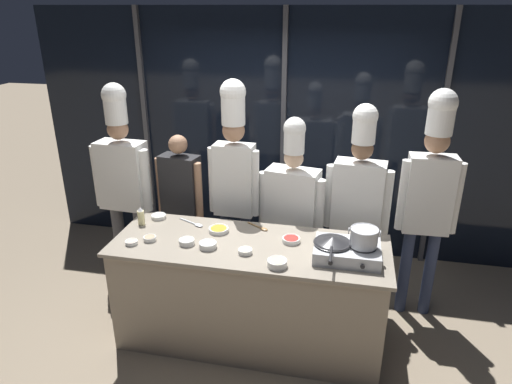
% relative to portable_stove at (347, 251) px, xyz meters
% --- Properties ---
extents(ground_plane, '(24.00, 24.00, 0.00)m').
position_rel_portable_stove_xyz_m(ground_plane, '(-0.77, 0.05, -0.98)').
color(ground_plane, '#7F705B').
extents(window_wall_back, '(5.70, 0.09, 2.70)m').
position_rel_portable_stove_xyz_m(window_wall_back, '(-0.77, 1.78, 0.37)').
color(window_wall_back, black).
rests_on(window_wall_back, ground_plane).
extents(demo_counter, '(2.22, 0.80, 0.93)m').
position_rel_portable_stove_xyz_m(demo_counter, '(-0.77, 0.05, -0.52)').
color(demo_counter, gray).
rests_on(demo_counter, ground_plane).
extents(portable_stove, '(0.49, 0.38, 0.12)m').
position_rel_portable_stove_xyz_m(portable_stove, '(0.00, 0.00, 0.00)').
color(portable_stove, '#B2B5BA').
rests_on(portable_stove, demo_counter).
extents(frying_pan, '(0.29, 0.50, 0.05)m').
position_rel_portable_stove_xyz_m(frying_pan, '(-0.11, -0.00, 0.08)').
color(frying_pan, '#232326').
rests_on(frying_pan, portable_stove).
extents(stock_pot, '(0.23, 0.21, 0.14)m').
position_rel_portable_stove_xyz_m(stock_pot, '(0.11, 0.00, 0.13)').
color(stock_pot, '#B7BABF').
rests_on(stock_pot, portable_stove).
extents(squeeze_bottle_oil, '(0.06, 0.06, 0.17)m').
position_rel_portable_stove_xyz_m(squeeze_bottle_oil, '(-1.76, 0.20, 0.02)').
color(squeeze_bottle_oil, beige).
rests_on(squeeze_bottle_oil, demo_counter).
extents(prep_bowl_mushrooms, '(0.11, 0.11, 0.04)m').
position_rel_portable_stove_xyz_m(prep_bowl_mushrooms, '(-1.57, -0.05, -0.03)').
color(prep_bowl_mushrooms, white).
rests_on(prep_bowl_mushrooms, demo_counter).
extents(prep_bowl_shrimp, '(0.10, 0.10, 0.03)m').
position_rel_portable_stove_xyz_m(prep_bowl_shrimp, '(-1.69, -0.14, -0.04)').
color(prep_bowl_shrimp, white).
rests_on(prep_bowl_shrimp, demo_counter).
extents(prep_bowl_ginger, '(0.15, 0.15, 0.06)m').
position_rel_portable_stove_xyz_m(prep_bowl_ginger, '(-0.49, -0.23, -0.02)').
color(prep_bowl_ginger, white).
rests_on(prep_bowl_ginger, demo_counter).
extents(prep_bowl_garlic, '(0.14, 0.14, 0.05)m').
position_rel_portable_stove_xyz_m(prep_bowl_garlic, '(-1.07, -0.07, -0.03)').
color(prep_bowl_garlic, white).
rests_on(prep_bowl_garlic, demo_counter).
extents(prep_bowl_carrots, '(0.17, 0.17, 0.04)m').
position_rel_portable_stove_xyz_m(prep_bowl_carrots, '(-1.07, 0.21, -0.03)').
color(prep_bowl_carrots, white).
rests_on(prep_bowl_carrots, demo_counter).
extents(prep_bowl_noodles, '(0.11, 0.11, 0.04)m').
position_rel_portable_stove_xyz_m(prep_bowl_noodles, '(-0.77, -0.10, -0.03)').
color(prep_bowl_noodles, white).
rests_on(prep_bowl_noodles, demo_counter).
extents(prep_bowl_rice, '(0.13, 0.13, 0.05)m').
position_rel_portable_stove_xyz_m(prep_bowl_rice, '(-1.25, -0.05, -0.03)').
color(prep_bowl_rice, white).
rests_on(prep_bowl_rice, demo_counter).
extents(prep_bowl_bean_sprouts, '(0.13, 0.13, 0.03)m').
position_rel_portable_stove_xyz_m(prep_bowl_bean_sprouts, '(-1.67, 0.35, -0.03)').
color(prep_bowl_bean_sprouts, white).
rests_on(prep_bowl_bean_sprouts, demo_counter).
extents(prep_bowl_bell_pepper, '(0.15, 0.15, 0.04)m').
position_rel_portable_stove_xyz_m(prep_bowl_bell_pepper, '(-0.44, 0.16, -0.03)').
color(prep_bowl_bell_pepper, white).
rests_on(prep_bowl_bell_pepper, demo_counter).
extents(serving_spoon_slotted, '(0.21, 0.15, 0.02)m').
position_rel_portable_stove_xyz_m(serving_spoon_slotted, '(-0.73, 0.34, -0.05)').
color(serving_spoon_slotted, olive).
rests_on(serving_spoon_slotted, demo_counter).
extents(serving_spoon_solid, '(0.26, 0.15, 0.02)m').
position_rel_portable_stove_xyz_m(serving_spoon_solid, '(-1.30, 0.29, -0.05)').
color(serving_spoon_solid, '#B2B5BA').
rests_on(serving_spoon_solid, demo_counter).
extents(chef_head, '(0.61, 0.26, 2.05)m').
position_rel_portable_stove_xyz_m(chef_head, '(-2.18, 0.73, 0.19)').
color(chef_head, '#4C4C51').
rests_on(chef_head, ground_plane).
extents(person_guest, '(0.49, 0.25, 1.57)m').
position_rel_portable_stove_xyz_m(person_guest, '(-1.62, 0.81, -0.02)').
color(person_guest, '#2D3856').
rests_on(person_guest, ground_plane).
extents(chef_sous, '(0.49, 0.23, 2.11)m').
position_rel_portable_stove_xyz_m(chef_sous, '(-1.07, 0.76, 0.31)').
color(chef_sous, '#2D3856').
rests_on(chef_sous, ground_plane).
extents(chef_line, '(0.62, 0.33, 1.81)m').
position_rel_portable_stove_xyz_m(chef_line, '(-0.52, 0.77, 0.02)').
color(chef_line, '#2D3856').
rests_on(chef_line, ground_plane).
extents(chef_pastry, '(0.58, 0.28, 1.94)m').
position_rel_portable_stove_xyz_m(chef_pastry, '(0.07, 0.79, 0.14)').
color(chef_pastry, '#4C4C51').
rests_on(chef_pastry, ground_plane).
extents(chef_apprentice, '(0.51, 0.23, 2.09)m').
position_rel_portable_stove_xyz_m(chef_apprentice, '(0.65, 0.75, 0.28)').
color(chef_apprentice, '#2D3856').
rests_on(chef_apprentice, ground_plane).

